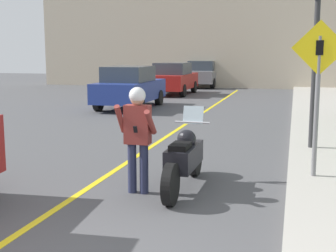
{
  "coord_description": "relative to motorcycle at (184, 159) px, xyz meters",
  "views": [
    {
      "loc": [
        2.66,
        -3.78,
        2.25
      ],
      "look_at": [
        0.62,
        3.74,
        1.01
      ],
      "focal_mm": 50.0,
      "sensor_mm": 36.0,
      "label": 1
    }
  ],
  "objects": [
    {
      "name": "person_biker",
      "position": [
        -0.66,
        -0.43,
        0.53
      ],
      "size": [
        0.59,
        0.47,
        1.71
      ],
      "color": "#282D4C",
      "rests_on": "ground"
    },
    {
      "name": "road_center_line",
      "position": [
        -1.55,
        2.45,
        -0.51
      ],
      "size": [
        0.12,
        36.0,
        0.01
      ],
      "color": "yellow",
      "rests_on": "ground"
    },
    {
      "name": "parked_car_blue",
      "position": [
        -4.68,
        10.37,
        0.35
      ],
      "size": [
        1.88,
        4.2,
        1.68
      ],
      "color": "black",
      "rests_on": "ground"
    },
    {
      "name": "motorcycle",
      "position": [
        0.0,
        0.0,
        0.0
      ],
      "size": [
        0.62,
        2.39,
        1.3
      ],
      "color": "black",
      "rests_on": "ground"
    },
    {
      "name": "building_backdrop",
      "position": [
        -0.95,
        22.45,
        3.89
      ],
      "size": [
        28.0,
        1.2,
        8.81
      ],
      "color": "beige",
      "rests_on": "ground"
    },
    {
      "name": "parked_car_red",
      "position": [
        -4.52,
        16.72,
        0.35
      ],
      "size": [
        1.88,
        4.2,
        1.68
      ],
      "color": "black",
      "rests_on": "ground"
    },
    {
      "name": "parked_car_grey",
      "position": [
        -3.98,
        22.36,
        0.35
      ],
      "size": [
        1.88,
        4.2,
        1.68
      ],
      "color": "black",
      "rests_on": "ground"
    },
    {
      "name": "traffic_light",
      "position": [
        2.11,
        3.29,
        2.4
      ],
      "size": [
        0.26,
        0.3,
        3.97
      ],
      "color": "#2D2D30",
      "rests_on": "sidewalk_curb"
    },
    {
      "name": "crossing_sign",
      "position": [
        2.08,
        0.8,
        1.22
      ],
      "size": [
        0.91,
        0.08,
        2.61
      ],
      "color": "slate",
      "rests_on": "sidewalk_curb"
    }
  ]
}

